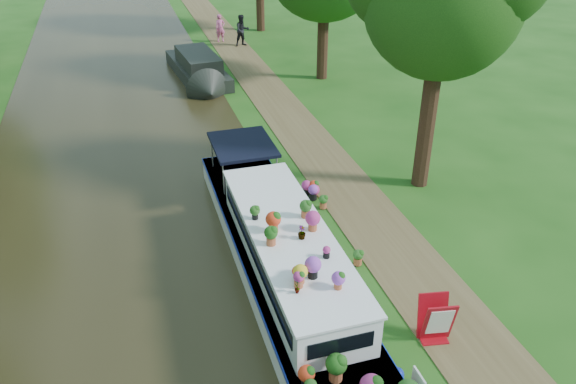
{
  "coord_description": "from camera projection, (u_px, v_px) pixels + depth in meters",
  "views": [
    {
      "loc": [
        -5.6,
        -12.16,
        9.47
      ],
      "look_at": [
        -1.44,
        1.58,
        1.3
      ],
      "focal_mm": 35.0,
      "sensor_mm": 36.0,
      "label": 1
    }
  ],
  "objects": [
    {
      "name": "ground",
      "position": [
        351.0,
        250.0,
        16.21
      ],
      "size": [
        100.0,
        100.0,
        0.0
      ],
      "primitive_type": "plane",
      "color": "#1C4B12",
      "rests_on": "ground"
    },
    {
      "name": "canal_water",
      "position": [
        139.0,
        288.0,
        14.69
      ],
      "size": [
        10.0,
        100.0,
        0.02
      ],
      "primitive_type": "cube",
      "color": "black",
      "rests_on": "ground"
    },
    {
      "name": "towpath",
      "position": [
        389.0,
        242.0,
        16.5
      ],
      "size": [
        2.2,
        100.0,
        0.03
      ],
      "primitive_type": "cube",
      "color": "brown",
      "rests_on": "ground"
    },
    {
      "name": "plant_boat",
      "position": [
        290.0,
        265.0,
        14.18
      ],
      "size": [
        2.29,
        13.52,
        2.22
      ],
      "color": "white",
      "rests_on": "canal_water"
    },
    {
      "name": "second_boat",
      "position": [
        199.0,
        68.0,
        29.36
      ],
      "size": [
        2.67,
        7.49,
        1.42
      ],
      "rotation": [
        0.0,
        0.0,
        0.09
      ],
      "color": "black",
      "rests_on": "canal_water"
    },
    {
      "name": "sandwich_board",
      "position": [
        436.0,
        321.0,
        12.84
      ],
      "size": [
        0.75,
        0.68,
        1.14
      ],
      "rotation": [
        0.0,
        0.0,
        -0.18
      ],
      "color": "#A40B16",
      "rests_on": "towpath"
    },
    {
      "name": "pedestrian_pink",
      "position": [
        220.0,
        28.0,
        35.76
      ],
      "size": [
        0.65,
        0.46,
        1.7
      ],
      "primitive_type": "imported",
      "rotation": [
        0.0,
        0.0,
        0.09
      ],
      "color": "#C35086",
      "rests_on": "towpath"
    },
    {
      "name": "pedestrian_dark",
      "position": [
        242.0,
        30.0,
        34.83
      ],
      "size": [
        1.03,
        0.87,
        1.9
      ],
      "primitive_type": "imported",
      "rotation": [
        0.0,
        0.0,
        0.18
      ],
      "color": "black",
      "rests_on": "towpath"
    },
    {
      "name": "verge_plant",
      "position": [
        330.0,
        244.0,
        16.11
      ],
      "size": [
        0.39,
        0.36,
        0.38
      ],
      "primitive_type": "imported",
      "rotation": [
        0.0,
        0.0,
        0.18
      ],
      "color": "#216E21",
      "rests_on": "ground"
    }
  ]
}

